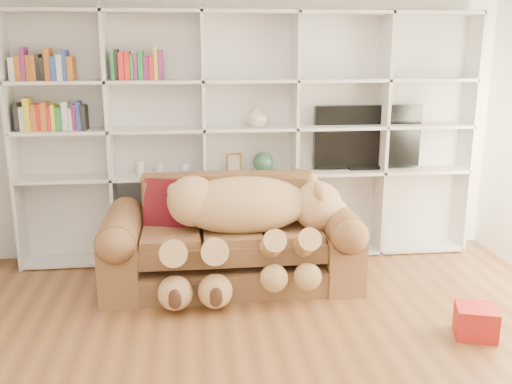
{
  "coord_description": "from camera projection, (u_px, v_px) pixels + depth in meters",
  "views": [
    {
      "loc": [
        -0.58,
        -3.12,
        2.06
      ],
      "look_at": [
        -0.02,
        1.63,
        0.84
      ],
      "focal_mm": 40.0,
      "sensor_mm": 36.0,
      "label": 1
    }
  ],
  "objects": [
    {
      "name": "tv",
      "position": [
        367.0,
        138.0,
        5.69
      ],
      "size": [
        1.08,
        0.18,
        0.64
      ],
      "color": "black",
      "rests_on": "bookshelf"
    },
    {
      "name": "picture_frame",
      "position": [
        234.0,
        163.0,
        5.54
      ],
      "size": [
        0.15,
        0.04,
        0.18
      ],
      "primitive_type": "cube",
      "rotation": [
        0.0,
        0.0,
        0.13
      ],
      "color": "#543A1C",
      "rests_on": "bookshelf"
    },
    {
      "name": "throw_pillow",
      "position": [
        171.0,
        204.0,
        5.08
      ],
      "size": [
        0.5,
        0.36,
        0.47
      ],
      "primitive_type": "cube",
      "rotation": [
        -0.24,
        0.0,
        -0.27
      ],
      "color": "#4F0D12",
      "rests_on": "sofa"
    },
    {
      "name": "figurine_tall",
      "position": [
        140.0,
        168.0,
        5.44
      ],
      "size": [
        0.09,
        0.09,
        0.14
      ],
      "primitive_type": "cylinder",
      "rotation": [
        0.0,
        0.0,
        -0.38
      ],
      "color": "beige",
      "rests_on": "bookshelf"
    },
    {
      "name": "bookshelf",
      "position": [
        224.0,
        127.0,
        5.5
      ],
      "size": [
        4.43,
        0.35,
        2.4
      ],
      "color": "silver",
      "rests_on": "floor"
    },
    {
      "name": "teddy_bear",
      "position": [
        246.0,
        218.0,
        4.84
      ],
      "size": [
        1.67,
        0.91,
        0.97
      ],
      "rotation": [
        0.0,
        0.0,
        -0.09
      ],
      "color": "tan",
      "rests_on": "sofa"
    },
    {
      "name": "figurine_short",
      "position": [
        160.0,
        169.0,
        5.47
      ],
      "size": [
        0.08,
        0.08,
        0.12
      ],
      "primitive_type": "cylinder",
      "rotation": [
        0.0,
        0.0,
        -0.27
      ],
      "color": "beige",
      "rests_on": "bookshelf"
    },
    {
      "name": "shelf_vase",
      "position": [
        257.0,
        116.0,
        5.45
      ],
      "size": [
        0.25,
        0.25,
        0.21
      ],
      "primitive_type": "imported",
      "rotation": [
        0.0,
        0.0,
        0.26
      ],
      "color": "beige",
      "rests_on": "bookshelf"
    },
    {
      "name": "sofa",
      "position": [
        231.0,
        244.0,
        5.07
      ],
      "size": [
        2.21,
        0.95,
        0.93
      ],
      "color": "brown",
      "rests_on": "floor"
    },
    {
      "name": "wall_back",
      "position": [
        248.0,
        121.0,
        5.65
      ],
      "size": [
        5.0,
        0.02,
        2.7
      ],
      "primitive_type": "cube",
      "color": "white",
      "rests_on": "floor"
    },
    {
      "name": "gift_box",
      "position": [
        476.0,
        321.0,
        4.16
      ],
      "size": [
        0.35,
        0.34,
        0.23
      ],
      "primitive_type": "cube",
      "rotation": [
        0.0,
        0.0,
        -0.32
      ],
      "color": "#B01E17",
      "rests_on": "floor"
    },
    {
      "name": "green_vase",
      "position": [
        263.0,
        162.0,
        5.57
      ],
      "size": [
        0.2,
        0.2,
        0.2
      ],
      "primitive_type": "sphere",
      "color": "#2B5536",
      "rests_on": "bookshelf"
    },
    {
      "name": "snow_globe",
      "position": [
        186.0,
        169.0,
        5.5
      ],
      "size": [
        0.1,
        0.1,
        0.1
      ],
      "primitive_type": "sphere",
      "color": "silver",
      "rests_on": "bookshelf"
    }
  ]
}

